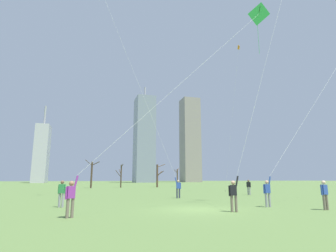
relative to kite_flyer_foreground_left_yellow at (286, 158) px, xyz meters
name	(u,v)px	position (x,y,z in m)	size (l,w,h in m)	color
ground_plane	(198,210)	(-6.35, -0.08, -3.03)	(400.00, 400.00, 0.00)	#5B7A3D
kite_flyer_foreground_left_yellow	(286,158)	(0.00, 0.00, 0.00)	(12.80, 0.76, 16.37)	gray
kite_flyer_midfield_right_red	(256,103)	(-3.31, -1.82, 3.02)	(7.81, 1.06, 22.64)	#726656
kite_flyer_midfield_left_white	(168,160)	(-5.45, 9.06, 0.34)	(8.39, 1.48, 20.91)	#33384C
kite_flyer_midfield_center_green	(141,129)	(-9.96, -1.20, 1.25)	(12.68, 1.64, 13.87)	#726656
bystander_strolling_midfield	(62,192)	(-13.93, 3.45, -2.12)	(0.47, 0.33, 1.62)	gray
bystander_watching_nearby	(249,186)	(4.37, 11.31, -2.12)	(0.32, 0.47, 1.62)	gray
bystander_far_off_by_trees	(325,193)	(0.42, -2.34, -2.12)	(0.51, 0.24, 1.62)	#726656
distant_kite_drifting_right_orange	(236,72)	(7.08, 17.02, 13.48)	(0.97, 4.43, 20.34)	orange
bare_tree_leftmost	(158,175)	(1.81, 40.59, -0.57)	(1.98, 2.67, 4.80)	#4C3828
bare_tree_far_right_edge	(92,173)	(-11.47, 39.29, -0.31)	(2.67, 2.93, 5.25)	#423326
bare_tree_right_of_center	(177,177)	(6.95, 43.11, -0.83)	(1.48, 2.38, 4.12)	#4C3828
bare_tree_left_of_center	(121,175)	(-5.85, 40.15, -0.58)	(1.46, 2.80, 4.59)	#423326
skyline_short_annex	(144,139)	(13.66, 112.76, 17.54)	(8.89, 11.63, 46.81)	gray
skyline_wide_slab	(42,153)	(-31.25, 113.10, 9.41)	(5.44, 10.32, 33.69)	#B2B2B7
skyline_slender_spire	(190,140)	(40.46, 120.53, 19.43)	(9.17, 9.21, 44.92)	gray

